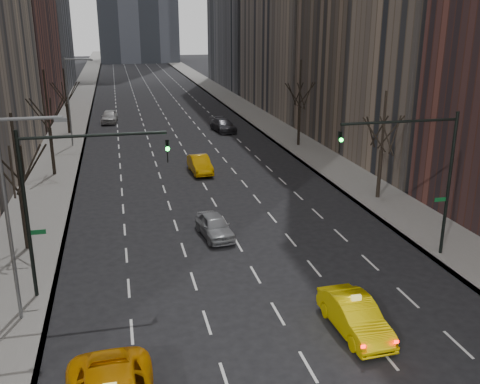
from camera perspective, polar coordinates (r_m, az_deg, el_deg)
sidewalk_left at (r=83.54m, az=-17.06°, el=8.40°), size 4.50×320.00×0.15m
sidewalk_right at (r=85.43m, az=-0.26°, el=9.36°), size 4.50×320.00×0.15m
tree_lw_b at (r=32.15m, az=-22.38°, el=0.32°), size 3.36×3.50×7.82m
tree_lw_c at (r=47.50m, az=-19.63°, el=6.35°), size 3.36×3.50×8.74m
tree_lw_d at (r=65.26m, az=-18.01°, el=8.96°), size 3.36×3.50×7.36m
tree_rw_b at (r=40.05m, az=14.84°, el=4.34°), size 3.36×3.50×7.82m
tree_rw_c at (r=56.22m, az=6.37°, el=8.90°), size 3.36×3.50×8.74m
traffic_mast_left at (r=25.55m, az=-18.40°, el=0.61°), size 6.69×0.39×8.00m
traffic_mast_right at (r=29.82m, az=18.96°, el=2.95°), size 6.69×0.39×8.00m
streetlight_near at (r=23.87m, az=-22.94°, el=-0.77°), size 2.83×0.22×9.00m
streetlight_far at (r=57.98m, az=-17.55°, el=10.05°), size 2.83×0.22×9.00m
taxi_sedan at (r=23.67m, az=12.15°, el=-12.79°), size 1.78×4.63×1.50m
silver_sedan_ahead at (r=32.73m, az=-2.74°, el=-3.62°), size 2.11×4.24×1.39m
far_taxi at (r=46.57m, az=-4.30°, el=2.95°), size 1.78×4.54×1.47m
far_suv_grey at (r=64.21m, az=-1.83°, el=7.13°), size 2.73×5.34×1.48m
far_car_white at (r=71.74m, az=-13.75°, el=7.83°), size 2.31×4.92×1.63m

